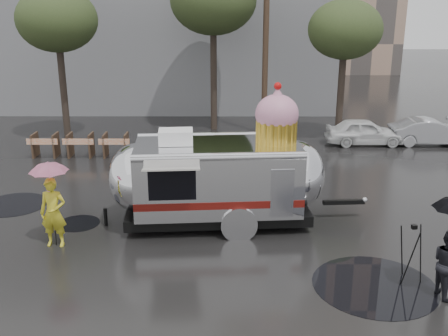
{
  "coord_description": "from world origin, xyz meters",
  "views": [
    {
      "loc": [
        0.63,
        -11.43,
        6.42
      ],
      "look_at": [
        0.57,
        3.11,
        1.71
      ],
      "focal_mm": 42.0,
      "sensor_mm": 36.0,
      "label": 1
    }
  ],
  "objects_px": {
    "airstream_trailer": "(221,175)",
    "tripod": "(412,248)",
    "person_left": "(53,213)",
    "person_right": "(448,263)"
  },
  "relations": [
    {
      "from": "airstream_trailer",
      "to": "tripod",
      "type": "bearing_deg",
      "value": -41.38
    },
    {
      "from": "person_left",
      "to": "airstream_trailer",
      "type": "bearing_deg",
      "value": 21.77
    },
    {
      "from": "person_right",
      "to": "tripod",
      "type": "xyz_separation_m",
      "value": [
        -0.6,
        0.64,
        0.05
      ]
    },
    {
      "from": "person_left",
      "to": "person_right",
      "type": "bearing_deg",
      "value": -12.19
    },
    {
      "from": "airstream_trailer",
      "to": "tripod",
      "type": "relative_size",
      "value": 5.47
    },
    {
      "from": "person_left",
      "to": "tripod",
      "type": "xyz_separation_m",
      "value": [
        9.0,
        -1.84,
        -0.11
      ]
    },
    {
      "from": "airstream_trailer",
      "to": "tripod",
      "type": "xyz_separation_m",
      "value": [
        4.52,
        -3.42,
        -0.65
      ]
    },
    {
      "from": "person_right",
      "to": "tripod",
      "type": "relative_size",
      "value": 1.1
    },
    {
      "from": "airstream_trailer",
      "to": "person_right",
      "type": "xyz_separation_m",
      "value": [
        5.12,
        -4.06,
        -0.71
      ]
    },
    {
      "from": "airstream_trailer",
      "to": "person_right",
      "type": "relative_size",
      "value": 4.99
    }
  ]
}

